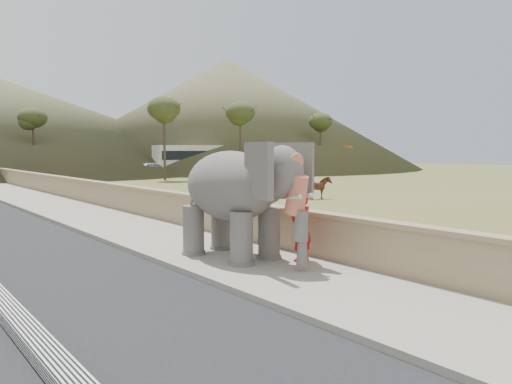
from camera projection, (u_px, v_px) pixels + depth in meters
ground at (223, 260)px, 11.96m from camera, size 160.00×160.00×0.00m
walkway at (82, 214)px, 19.82m from camera, size 3.00×120.00×0.15m
parapet at (121, 200)px, 20.78m from camera, size 0.30×120.00×1.10m
cow at (318, 188)px, 26.56m from camera, size 1.47×0.73×1.22m
distant_car at (154, 169)px, 49.08m from camera, size 4.30×1.88×1.44m
bus_white at (206, 160)px, 52.68m from camera, size 11.25×4.08×3.10m
bus_orange at (307, 159)px, 56.57m from camera, size 11.28×4.59×3.10m
hill_right at (227, 114)px, 74.20m from camera, size 56.00×56.00×16.00m
elephant_and_man at (232, 201)px, 11.59m from camera, size 2.40×3.83×2.60m
trees at (2, 131)px, 35.59m from camera, size 47.58×43.38×9.15m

